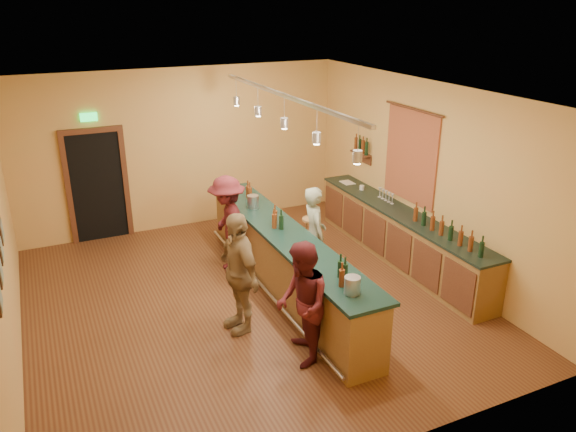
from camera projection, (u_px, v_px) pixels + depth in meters
name	position (u px, v px, depth m)	size (l,w,h in m)	color
floor	(248.00, 300.00, 8.80)	(7.00, 7.00, 0.00)	#512917
ceiling	(242.00, 94.00, 7.64)	(6.50, 7.00, 0.02)	silver
wall_back	(183.00, 149.00, 11.18)	(6.50, 0.02, 3.20)	#DE9C53
wall_front	(378.00, 321.00, 5.26)	(6.50, 0.02, 3.20)	#DE9C53
wall_left	(0.00, 242.00, 6.95)	(0.02, 7.00, 3.20)	#DE9C53
wall_right	(425.00, 176.00, 9.49)	(0.02, 7.00, 3.20)	#DE9C53
doorway	(97.00, 183.00, 10.66)	(1.15, 0.09, 2.48)	black
tapestry	(411.00, 157.00, 9.73)	(0.03, 1.40, 1.60)	maroon
bottle_shelf	(361.00, 148.00, 11.04)	(0.17, 0.55, 0.54)	#442214
back_counter	(400.00, 236.00, 9.94)	(0.60, 4.55, 1.27)	brown
tasting_bar	(285.00, 258.00, 8.83)	(0.73, 5.10, 1.38)	brown
pendant_track	(284.00, 107.00, 7.96)	(0.11, 4.60, 0.50)	silver
bartender	(314.00, 234.00, 9.17)	(0.59, 0.39, 1.63)	gray
customer_a	(302.00, 304.00, 7.07)	(0.80, 0.62, 1.65)	#59191E
customer_b	(238.00, 273.00, 7.75)	(1.04, 0.43, 1.77)	#997A51
customer_c	(228.00, 225.00, 9.46)	(1.10, 0.63, 1.70)	#59191E
bar_stool	(312.00, 226.00, 10.19)	(0.34, 0.34, 0.70)	#A6704B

